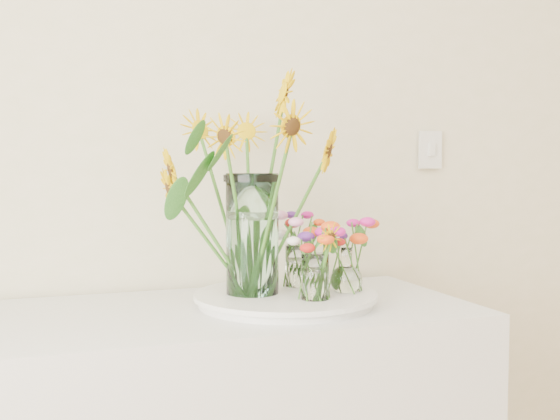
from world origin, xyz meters
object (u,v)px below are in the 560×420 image
object	(u,v)px
mason_jar	(252,235)
small_vase_b	(346,271)
small_vase_a	(315,278)
small_vase_c	(298,267)
tray	(286,300)

from	to	relation	value
mason_jar	small_vase_b	size ratio (longest dim) A/B	2.60
small_vase_a	small_vase_c	xyz separation A→B (m)	(0.02, 0.18, -0.00)
tray	small_vase_a	size ratio (longest dim) A/B	3.81
small_vase_a	small_vase_b	distance (m)	0.13
tray	mason_jar	world-z (taller)	mason_jar
tray	small_vase_a	world-z (taller)	small_vase_a
small_vase_c	small_vase_b	bearing A→B (deg)	-51.75
small_vase_a	small_vase_c	bearing A→B (deg)	82.16
mason_jar	small_vase_a	size ratio (longest dim) A/B	2.67
tray	small_vase_a	xyz separation A→B (m)	(0.04, -0.10, 0.07)
mason_jar	small_vase_c	world-z (taller)	mason_jar
small_vase_c	small_vase_a	bearing A→B (deg)	-97.84
tray	small_vase_c	size ratio (longest dim) A/B	3.84
small_vase_a	small_vase_b	xyz separation A→B (m)	(0.11, 0.07, 0.00)
small_vase_b	small_vase_c	world-z (taller)	small_vase_b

